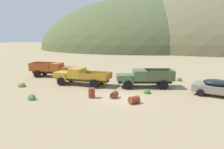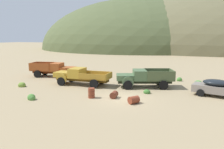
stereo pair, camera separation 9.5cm
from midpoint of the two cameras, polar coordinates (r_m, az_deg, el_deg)
The scene contains 15 objects.
ground_plane at distance 19.45m, azimuth 2.96°, elevation -6.21°, with size 300.00×300.00×0.00m, color #998460.
hill_far_left at distance 103.69m, azimuth 6.50°, elevation 6.98°, with size 87.78×81.21×43.85m, color #4C5633.
hill_center at distance 100.31m, azimuth 23.47°, elevation 6.11°, with size 101.32×73.48×44.70m, color brown.
truck_oxide_orange at distance 30.21m, azimuth -14.49°, elevation 1.30°, with size 6.26×2.94×1.91m.
truck_mustard at distance 24.85m, azimuth -8.86°, elevation -0.37°, with size 6.52×2.58×1.89m.
truck_weathered_green at distance 23.50m, azimuth 7.74°, elevation -0.89°, with size 6.38×4.06×1.91m.
car_primer_gray at distance 21.95m, azimuth 26.93°, elevation -3.23°, with size 5.03×2.80×1.57m.
oil_drum_by_truck at distance 19.46m, azimuth -5.31°, elevation -4.87°, with size 0.63×0.63×0.89m.
oil_drum_spare at distance 17.89m, azimuth 5.91°, elevation -6.68°, with size 1.00×1.04×0.61m.
oil_drum_tipped at distance 19.37m, azimuth 0.68°, elevation -5.37°, with size 0.62×0.88×0.58m.
bush_lone_scrub at distance 26.39m, azimuth 21.99°, elevation -2.19°, with size 0.88×0.91×0.67m.
bush_between_trucks at distance 20.12m, azimuth -20.35°, elevation -5.79°, with size 0.75×0.65×0.65m.
bush_near_barrel at distance 25.61m, azimuth -22.57°, elevation -2.61°, with size 0.86×0.69×0.64m.
bush_back_edge at distance 27.94m, azimuth 17.43°, elevation -1.33°, with size 0.66×0.59×0.60m.
bush_front_right at distance 21.22m, azimuth 9.40°, elevation -4.59°, with size 0.67×0.66×0.50m.
Camera 2 is at (5.24, -17.92, 5.44)m, focal length 34.61 mm.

